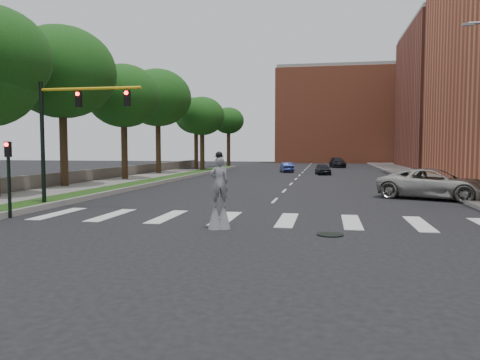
% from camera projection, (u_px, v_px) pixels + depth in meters
% --- Properties ---
extents(ground_plane, '(160.00, 160.00, 0.00)m').
position_uv_depth(ground_plane, '(252.00, 223.00, 18.38)').
color(ground_plane, black).
rests_on(ground_plane, ground).
extents(grass_median, '(2.00, 60.00, 0.25)m').
position_uv_depth(grass_median, '(157.00, 181.00, 40.09)').
color(grass_median, '#1B3D11').
rests_on(grass_median, ground).
extents(median_curb, '(0.20, 60.00, 0.28)m').
position_uv_depth(median_curb, '(168.00, 181.00, 39.90)').
color(median_curb, gray).
rests_on(median_curb, ground).
extents(sidewalk_left, '(4.00, 60.00, 0.18)m').
position_uv_depth(sidewalk_left, '(59.00, 191.00, 30.84)').
color(sidewalk_left, slate).
rests_on(sidewalk_left, ground).
extents(sidewalk_right, '(5.00, 90.00, 0.18)m').
position_uv_depth(sidewalk_right, '(439.00, 181.00, 40.61)').
color(sidewalk_right, slate).
rests_on(sidewalk_right, ground).
extents(stone_wall, '(0.50, 56.00, 1.10)m').
position_uv_depth(stone_wall, '(108.00, 174.00, 43.03)').
color(stone_wall, '#5B564E').
rests_on(stone_wall, ground).
extents(manhole, '(0.90, 0.90, 0.04)m').
position_uv_depth(manhole, '(330.00, 235.00, 15.87)').
color(manhole, black).
rests_on(manhole, ground).
extents(building_far, '(16.00, 22.00, 20.00)m').
position_uv_depth(building_far, '(464.00, 98.00, 66.61)').
color(building_far, brown).
rests_on(building_far, ground).
extents(building_backdrop, '(26.00, 14.00, 18.00)m').
position_uv_depth(building_backdrop, '(344.00, 117.00, 93.15)').
color(building_backdrop, '#C65F3E').
rests_on(building_backdrop, ground).
extents(traffic_signal, '(5.30, 0.23, 6.20)m').
position_uv_depth(traffic_signal, '(65.00, 123.00, 22.82)').
color(traffic_signal, black).
rests_on(traffic_signal, ground).
extents(secondary_signal, '(0.25, 0.21, 3.23)m').
position_uv_depth(secondary_signal, '(9.00, 172.00, 19.64)').
color(secondary_signal, black).
rests_on(secondary_signal, ground).
extents(stilt_performer, '(0.82, 0.65, 2.83)m').
position_uv_depth(stilt_performer, '(219.00, 198.00, 17.01)').
color(stilt_performer, '#302113').
rests_on(stilt_performer, ground).
extents(suv_crossing, '(6.96, 5.32, 1.76)m').
position_uv_depth(suv_crossing, '(435.00, 184.00, 26.89)').
color(suv_crossing, '#A8A69F').
rests_on(suv_crossing, ground).
extents(car_near, '(1.97, 3.70, 1.20)m').
position_uv_depth(car_near, '(323.00, 169.00, 51.13)').
color(car_near, black).
rests_on(car_near, ground).
extents(car_mid, '(2.06, 3.77, 1.18)m').
position_uv_depth(car_mid, '(287.00, 167.00, 56.08)').
color(car_mid, navy).
rests_on(car_mid, ground).
extents(car_far, '(2.58, 5.19, 1.45)m').
position_uv_depth(car_far, '(337.00, 163.00, 69.40)').
color(car_far, black).
rests_on(car_far, ground).
extents(tree_2, '(7.72, 7.72, 11.64)m').
position_uv_depth(tree_2, '(62.00, 73.00, 33.51)').
color(tree_2, '#302113').
rests_on(tree_2, ground).
extents(tree_3, '(6.53, 6.53, 10.30)m').
position_uv_depth(tree_3, '(124.00, 96.00, 41.28)').
color(tree_3, '#302113').
rests_on(tree_3, ground).
extents(tree_4, '(7.29, 7.29, 11.47)m').
position_uv_depth(tree_4, '(158.00, 98.00, 50.78)').
color(tree_4, '#302113').
rests_on(tree_4, ground).
extents(tree_5, '(5.89, 5.89, 9.85)m').
position_uv_depth(tree_5, '(196.00, 116.00, 64.33)').
color(tree_5, '#302113').
rests_on(tree_5, ground).
extents(tree_6, '(5.50, 5.50, 9.14)m').
position_uv_depth(tree_6, '(202.00, 116.00, 57.03)').
color(tree_6, '#302113').
rests_on(tree_6, ground).
extents(tree_7, '(4.72, 4.72, 9.05)m').
position_uv_depth(tree_7, '(228.00, 121.00, 71.05)').
color(tree_7, '#302113').
rests_on(tree_7, ground).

